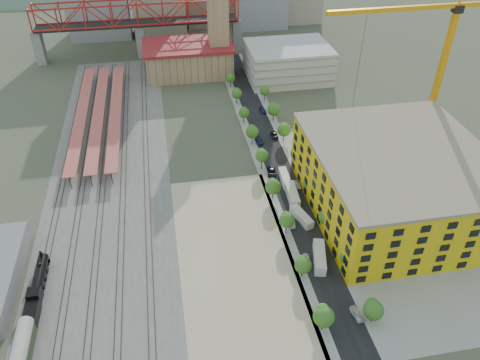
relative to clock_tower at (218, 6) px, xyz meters
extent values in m
plane|color=#474C38|center=(-8.00, -79.99, -28.70)|extent=(400.00, 400.00, 0.00)
cube|color=#605E59|center=(-44.00, -62.49, -28.67)|extent=(36.00, 165.00, 0.06)
cube|color=tan|center=(-12.00, -111.49, -28.67)|extent=(28.00, 67.00, 0.06)
cube|color=black|center=(8.00, -64.99, -28.67)|extent=(12.00, 170.00, 0.06)
cube|color=gray|center=(2.50, -64.99, -28.68)|extent=(3.00, 170.00, 0.04)
cube|color=gray|center=(13.50, -64.99, -28.68)|extent=(3.00, 170.00, 0.04)
cube|color=gray|center=(37.00, -99.99, -28.67)|extent=(50.00, 90.00, 0.06)
cube|color=#382B23|center=(-58.72, -62.49, -28.55)|extent=(0.12, 160.00, 0.18)
cube|color=#382B23|center=(-57.28, -62.49, -28.55)|extent=(0.12, 160.00, 0.18)
cube|color=#382B23|center=(-52.72, -62.49, -28.55)|extent=(0.12, 160.00, 0.18)
cube|color=#382B23|center=(-51.28, -62.49, -28.55)|extent=(0.12, 160.00, 0.18)
cube|color=#382B23|center=(-46.72, -62.49, -28.55)|extent=(0.12, 160.00, 0.18)
cube|color=#382B23|center=(-45.28, -62.49, -28.55)|extent=(0.12, 160.00, 0.18)
cube|color=#382B23|center=(-40.72, -62.49, -28.55)|extent=(0.12, 160.00, 0.18)
cube|color=#382B23|center=(-39.28, -62.49, -28.55)|extent=(0.12, 160.00, 0.18)
cube|color=#382B23|center=(-33.72, -62.49, -28.55)|extent=(0.12, 160.00, 0.18)
cube|color=#382B23|center=(-32.28, -62.49, -28.55)|extent=(0.12, 160.00, 0.18)
cube|color=#C2604A|center=(-55.00, -34.99, -24.70)|extent=(4.00, 80.00, 0.25)
cylinder|color=black|center=(-55.00, -34.99, -26.70)|extent=(0.24, 0.24, 4.00)
cube|color=#C2604A|center=(-49.00, -34.99, -24.70)|extent=(4.00, 80.00, 0.25)
cylinder|color=black|center=(-49.00, -34.99, -26.70)|extent=(0.24, 0.24, 4.00)
cube|color=#C2604A|center=(-43.00, -34.99, -24.70)|extent=(4.00, 80.00, 0.25)
cylinder|color=black|center=(-43.00, -34.99, -26.70)|extent=(0.24, 0.24, 4.00)
cube|color=tan|center=(-13.00, 2.01, -22.70)|extent=(36.00, 22.00, 12.00)
cube|color=maroon|center=(-13.00, 2.01, -16.20)|extent=(38.00, 24.00, 1.20)
cube|color=tan|center=(0.00, 0.01, -8.70)|extent=(8.00, 8.00, 40.00)
cube|color=silver|center=(28.00, -9.99, -21.70)|extent=(34.00, 26.00, 14.00)
cube|color=gray|center=(-78.00, 25.01, -21.20)|extent=(4.00, 6.00, 15.00)
cube|color=gray|center=(12.00, 25.01, -21.20)|extent=(4.00, 6.00, 15.00)
cube|color=gray|center=(-33.00, 25.01, -21.20)|extent=(4.00, 6.00, 15.00)
cube|color=black|center=(-33.00, 25.01, -13.20)|extent=(90.00, 9.00, 1.00)
cube|color=yellow|center=(34.00, -99.99, -19.70)|extent=(44.00, 50.00, 18.00)
cube|color=gray|center=(34.00, -99.99, -10.30)|extent=(44.60, 50.60, 0.80)
ellipsoid|color=#4C6B59|center=(-88.00, 180.01, -96.70)|extent=(396.00, 216.00, 180.00)
ellipsoid|color=#4C6B59|center=(32.00, 180.01, -120.70)|extent=(484.00, 264.00, 220.00)
ellipsoid|color=#4C6B59|center=(152.00, 180.01, -98.70)|extent=(418.00, 228.00, 190.00)
cylinder|color=black|center=(-58.00, -110.90, -26.33)|extent=(2.47, 11.84, 2.47)
cube|color=black|center=(-58.00, -117.32, -26.13)|extent=(2.76, 2.96, 3.16)
cylinder|color=black|center=(-58.00, -105.97, -24.55)|extent=(0.69, 0.69, 1.58)
sphere|color=black|center=(-58.00, -108.93, -25.04)|extent=(0.99, 0.99, 0.99)
cone|color=black|center=(-58.00, -104.19, -27.81)|extent=(2.57, 1.58, 2.57)
cube|color=black|center=(-58.00, -121.76, -26.72)|extent=(2.76, 5.92, 2.76)
cylinder|color=#ADA899|center=(-58.00, -133.90, -24.65)|extent=(3.06, 17.77, 3.06)
cube|color=#FEA310|center=(56.78, -73.35, -6.27)|extent=(1.59, 1.59, 44.85)
cube|color=black|center=(56.78, -73.35, 17.15)|extent=(2.49, 2.49, 1.99)
cube|color=#FEA310|center=(37.84, -73.65, 18.15)|extent=(37.89, 1.79, 1.20)
cube|color=#FEA310|center=(62.76, -73.26, 18.15)|extent=(11.98, 1.38, 1.20)
cube|color=silver|center=(8.00, -116.09, -27.30)|extent=(5.15, 10.52, 2.78)
cube|color=silver|center=(8.00, -100.63, -27.50)|extent=(4.66, 9.03, 2.39)
cube|color=silver|center=(8.00, -91.14, -27.32)|extent=(3.35, 10.25, 2.76)
cube|color=silver|center=(8.00, -82.78, -27.48)|extent=(2.76, 9.02, 2.44)
imported|color=white|center=(5.00, -115.78, -28.03)|extent=(1.95, 4.04, 1.33)
imported|color=#939297|center=(5.00, -102.16, -28.04)|extent=(2.01, 4.17, 1.32)
imported|color=black|center=(5.00, -78.44, -27.93)|extent=(3.25, 5.81, 1.54)
imported|color=navy|center=(5.00, -59.60, -27.94)|extent=(2.52, 5.39, 1.52)
imported|color=silver|center=(11.00, -133.23, -27.96)|extent=(2.46, 4.56, 1.48)
imported|color=gray|center=(11.00, -85.86, -28.03)|extent=(1.59, 4.08, 1.32)
imported|color=black|center=(11.00, -57.05, -28.04)|extent=(2.31, 4.77, 1.31)
imported|color=navy|center=(11.00, -38.43, -28.03)|extent=(2.12, 4.67, 1.33)
camera|label=1|loc=(-25.33, -191.76, 55.74)|focal=35.00mm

